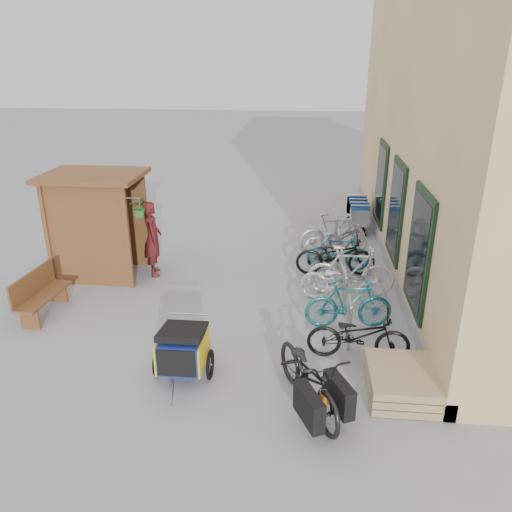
# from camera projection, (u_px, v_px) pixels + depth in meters

# --- Properties ---
(ground) EXTENTS (80.00, 80.00, 0.00)m
(ground) POSITION_uv_depth(u_px,v_px,m) (221.00, 336.00, 9.18)
(ground) COLOR gray
(kiosk) EXTENTS (2.49, 1.65, 2.40)m
(kiosk) POSITION_uv_depth(u_px,v_px,m) (93.00, 211.00, 11.18)
(kiosk) COLOR brown
(kiosk) RESTS_ON ground
(bike_rack) EXTENTS (0.05, 5.35, 0.86)m
(bike_rack) POSITION_uv_depth(u_px,v_px,m) (341.00, 264.00, 10.99)
(bike_rack) COLOR #A5A8AD
(bike_rack) RESTS_ON ground
(pallet_stack) EXTENTS (1.00, 1.20, 0.40)m
(pallet_stack) POSITION_uv_depth(u_px,v_px,m) (401.00, 382.00, 7.53)
(pallet_stack) COLOR tan
(pallet_stack) RESTS_ON ground
(bench) EXTENTS (0.53, 1.45, 0.90)m
(bench) POSITION_uv_depth(u_px,v_px,m) (39.00, 293.00, 9.77)
(bench) COLOR brown
(bench) RESTS_ON ground
(shopping_carts) EXTENTS (0.54, 1.83, 0.98)m
(shopping_carts) POSITION_uv_depth(u_px,v_px,m) (357.00, 210.00, 14.68)
(shopping_carts) COLOR silver
(shopping_carts) RESTS_ON ground
(child_trailer) EXTENTS (0.92, 1.54, 0.91)m
(child_trailer) POSITION_uv_depth(u_px,v_px,m) (183.00, 348.00, 7.86)
(child_trailer) COLOR #1C2B9D
(child_trailer) RESTS_ON ground
(cargo_bike) EXTENTS (1.44, 2.06, 1.03)m
(cargo_bike) POSITION_uv_depth(u_px,v_px,m) (310.00, 377.00, 7.15)
(cargo_bike) COLOR black
(cargo_bike) RESTS_ON ground
(person_kiosk) EXTENTS (0.61, 0.75, 1.77)m
(person_kiosk) POSITION_uv_depth(u_px,v_px,m) (152.00, 239.00, 11.45)
(person_kiosk) COLOR maroon
(person_kiosk) RESTS_ON ground
(bike_0) EXTENTS (1.73, 0.65, 0.90)m
(bike_0) POSITION_uv_depth(u_px,v_px,m) (359.00, 335.00, 8.34)
(bike_0) COLOR black
(bike_0) RESTS_ON ground
(bike_1) EXTENTS (1.68, 0.65, 0.99)m
(bike_1) POSITION_uv_depth(u_px,v_px,m) (349.00, 304.00, 9.30)
(bike_1) COLOR #1E6E78
(bike_1) RESTS_ON ground
(bike_2) EXTENTS (1.90, 1.08, 0.94)m
(bike_2) POSITION_uv_depth(u_px,v_px,m) (343.00, 282.00, 10.22)
(bike_2) COLOR #BCBCC1
(bike_2) RESTS_ON ground
(bike_3) EXTENTS (1.86, 0.56, 1.11)m
(bike_3) POSITION_uv_depth(u_px,v_px,m) (351.00, 271.00, 10.55)
(bike_3) COLOR silver
(bike_3) RESTS_ON ground
(bike_4) EXTENTS (1.87, 0.75, 0.96)m
(bike_4) POSITION_uv_depth(u_px,v_px,m) (336.00, 255.00, 11.56)
(bike_4) COLOR black
(bike_4) RESTS_ON ground
(bike_5) EXTENTS (1.50, 0.49, 0.89)m
(bike_5) POSITION_uv_depth(u_px,v_px,m) (338.00, 252.00, 11.85)
(bike_5) COLOR #1E6E78
(bike_5) RESTS_ON ground
(bike_6) EXTENTS (1.83, 1.14, 0.91)m
(bike_6) POSITION_uv_depth(u_px,v_px,m) (336.00, 240.00, 12.61)
(bike_6) COLOR #BCBCC1
(bike_6) RESTS_ON ground
(bike_7) EXTENTS (1.86, 1.02, 1.08)m
(bike_7) POSITION_uv_depth(u_px,v_px,m) (333.00, 233.00, 12.83)
(bike_7) COLOR #BCBCC1
(bike_7) RESTS_ON ground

